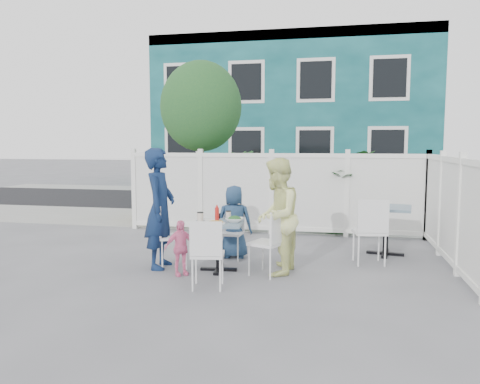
% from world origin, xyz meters
% --- Properties ---
extents(ground, '(80.00, 80.00, 0.00)m').
position_xyz_m(ground, '(0.00, 0.00, 0.00)').
color(ground, slate).
extents(near_sidewalk, '(24.00, 2.60, 0.01)m').
position_xyz_m(near_sidewalk, '(0.00, 3.80, 0.01)').
color(near_sidewalk, gray).
rests_on(near_sidewalk, ground).
extents(street, '(24.00, 5.00, 0.01)m').
position_xyz_m(street, '(0.00, 7.50, 0.00)').
color(street, black).
rests_on(street, ground).
extents(far_sidewalk, '(24.00, 1.60, 0.01)m').
position_xyz_m(far_sidewalk, '(0.00, 10.60, 0.01)').
color(far_sidewalk, gray).
rests_on(far_sidewalk, ground).
extents(building, '(11.00, 6.00, 6.00)m').
position_xyz_m(building, '(-0.50, 14.00, 3.00)').
color(building, '#11484D').
rests_on(building, ground).
extents(fence_back, '(5.86, 0.08, 1.60)m').
position_xyz_m(fence_back, '(0.10, 2.40, 0.78)').
color(fence_back, white).
rests_on(fence_back, ground).
extents(fence_right, '(0.08, 3.66, 1.60)m').
position_xyz_m(fence_right, '(3.00, 0.60, 0.78)').
color(fence_right, white).
rests_on(fence_right, ground).
extents(tree, '(1.80, 1.62, 3.59)m').
position_xyz_m(tree, '(-1.60, 3.30, 2.59)').
color(tree, '#382316').
rests_on(tree, ground).
extents(utility_cabinet, '(0.84, 0.65, 1.42)m').
position_xyz_m(utility_cabinet, '(-2.72, 4.00, 0.71)').
color(utility_cabinet, gold).
rests_on(utility_cabinet, ground).
extents(potted_shrub_a, '(1.13, 1.13, 1.63)m').
position_xyz_m(potted_shrub_a, '(-0.72, 3.10, 0.82)').
color(potted_shrub_a, '#164222').
rests_on(potted_shrub_a, ground).
extents(potted_shrub_b, '(1.81, 1.90, 1.65)m').
position_xyz_m(potted_shrub_b, '(1.35, 3.00, 0.83)').
color(potted_shrub_b, '#164222').
rests_on(potted_shrub_b, ground).
extents(main_table, '(0.73, 0.73, 0.70)m').
position_xyz_m(main_table, '(-0.25, -0.42, 0.54)').
color(main_table, '#425C73').
rests_on(main_table, ground).
extents(spare_table, '(0.85, 0.85, 0.79)m').
position_xyz_m(spare_table, '(2.15, 1.05, 0.61)').
color(spare_table, '#425C73').
rests_on(spare_table, ground).
extents(chair_left, '(0.51, 0.52, 0.91)m').
position_xyz_m(chair_left, '(-1.01, -0.37, 0.53)').
color(chair_left, white).
rests_on(chair_left, ground).
extents(chair_right, '(0.52, 0.53, 0.90)m').
position_xyz_m(chair_right, '(0.52, -0.52, 0.53)').
color(chair_right, white).
rests_on(chair_right, ground).
extents(chair_back, '(0.39, 0.38, 0.84)m').
position_xyz_m(chair_back, '(-0.24, 0.34, 0.49)').
color(chair_back, white).
rests_on(chair_back, ground).
extents(chair_near, '(0.45, 0.44, 0.87)m').
position_xyz_m(chair_near, '(-0.17, -1.28, 0.50)').
color(chair_near, white).
rests_on(chair_near, ground).
extents(chair_spare, '(0.51, 0.50, 0.98)m').
position_xyz_m(chair_spare, '(1.87, 0.34, 0.57)').
color(chair_spare, white).
rests_on(chair_spare, ground).
extents(man, '(0.46, 0.66, 1.73)m').
position_xyz_m(man, '(-1.12, -0.42, 0.87)').
color(man, '#102247').
rests_on(man, ground).
extents(woman, '(0.67, 0.83, 1.60)m').
position_xyz_m(woman, '(0.57, -0.39, 0.80)').
color(woman, '#E7F24C').
rests_on(woman, ground).
extents(boy, '(0.60, 0.43, 1.14)m').
position_xyz_m(boy, '(-0.20, 0.37, 0.57)').
color(boy, navy).
rests_on(boy, ground).
extents(toddler, '(0.46, 0.43, 0.76)m').
position_xyz_m(toddler, '(-0.70, -0.75, 0.38)').
color(toddler, pink).
rests_on(toddler, ground).
extents(plate_main, '(0.25, 0.25, 0.02)m').
position_xyz_m(plate_main, '(-0.24, -0.57, 0.71)').
color(plate_main, white).
rests_on(plate_main, main_table).
extents(plate_side, '(0.24, 0.24, 0.02)m').
position_xyz_m(plate_side, '(-0.41, -0.33, 0.71)').
color(plate_side, white).
rests_on(plate_side, main_table).
extents(salad_bowl, '(0.25, 0.25, 0.06)m').
position_xyz_m(salad_bowl, '(-0.02, -0.39, 0.73)').
color(salad_bowl, white).
rests_on(salad_bowl, main_table).
extents(coffee_cup_a, '(0.09, 0.09, 0.13)m').
position_xyz_m(coffee_cup_a, '(-0.49, -0.49, 0.76)').
color(coffee_cup_a, beige).
rests_on(coffee_cup_a, main_table).
extents(coffee_cup_b, '(0.08, 0.08, 0.11)m').
position_xyz_m(coffee_cup_b, '(-0.16, -0.18, 0.76)').
color(coffee_cup_b, beige).
rests_on(coffee_cup_b, main_table).
extents(ketchup_bottle, '(0.06, 0.06, 0.19)m').
position_xyz_m(ketchup_bottle, '(-0.29, -0.35, 0.79)').
color(ketchup_bottle, red).
rests_on(ketchup_bottle, main_table).
extents(salt_shaker, '(0.03, 0.03, 0.07)m').
position_xyz_m(salt_shaker, '(-0.34, -0.17, 0.73)').
color(salt_shaker, white).
rests_on(salt_shaker, main_table).
extents(pepper_shaker, '(0.03, 0.03, 0.08)m').
position_xyz_m(pepper_shaker, '(-0.31, -0.13, 0.74)').
color(pepper_shaker, black).
rests_on(pepper_shaker, main_table).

